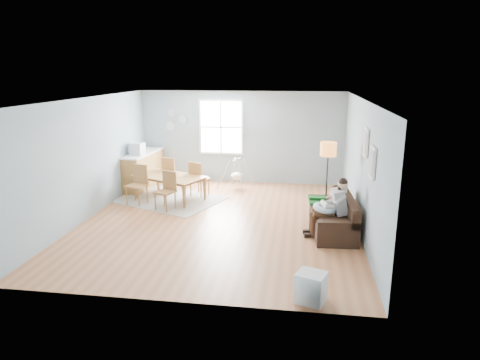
% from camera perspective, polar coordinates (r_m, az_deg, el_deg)
% --- Properties ---
extents(room, '(8.40, 9.40, 3.90)m').
position_cam_1_polar(room, '(9.12, -2.89, 9.01)').
color(room, '#A9623C').
extents(window, '(1.32, 0.08, 1.62)m').
position_cam_1_polar(window, '(12.70, -2.53, 7.06)').
color(window, white).
rests_on(window, room).
extents(pictures, '(0.05, 1.34, 0.74)m').
position_cam_1_polar(pictures, '(8.09, 16.80, 3.61)').
color(pictures, white).
rests_on(pictures, room).
extents(wall_plates, '(0.67, 0.02, 0.66)m').
position_cam_1_polar(wall_plates, '(13.02, -8.67, 7.89)').
color(wall_plates, '#A9C1CA').
rests_on(wall_plates, room).
extents(sofa, '(0.93, 1.93, 0.76)m').
position_cam_1_polar(sofa, '(9.18, 12.54, -5.08)').
color(sofa, black).
rests_on(sofa, room).
extents(green_throw, '(0.89, 0.72, 0.04)m').
position_cam_1_polar(green_throw, '(9.69, 11.69, -2.64)').
color(green_throw, '#13531E').
rests_on(green_throw, sofa).
extents(beige_pillow, '(0.17, 0.44, 0.43)m').
position_cam_1_polar(beige_pillow, '(9.55, 13.44, -1.77)').
color(beige_pillow, beige).
rests_on(beige_pillow, sofa).
extents(father, '(0.88, 0.45, 1.22)m').
position_cam_1_polar(father, '(8.79, 12.13, -3.33)').
color(father, gray).
rests_on(father, sofa).
extents(nursing_pillow, '(0.50, 0.49, 0.19)m').
position_cam_1_polar(nursing_pillow, '(8.79, 11.21, -3.71)').
color(nursing_pillow, silver).
rests_on(nursing_pillow, father).
extents(infant, '(0.19, 0.34, 0.12)m').
position_cam_1_polar(infant, '(8.80, 11.18, -3.18)').
color(infant, silver).
rests_on(infant, nursing_pillow).
extents(toddler, '(0.48, 0.24, 0.76)m').
position_cam_1_polar(toddler, '(9.22, 12.09, -2.52)').
color(toddler, silver).
rests_on(toddler, sofa).
extents(floor_lamp, '(0.35, 0.35, 1.75)m').
position_cam_1_polar(floor_lamp, '(9.64, 11.67, 3.20)').
color(floor_lamp, black).
rests_on(floor_lamp, room).
extents(storage_cube, '(0.50, 0.48, 0.45)m').
position_cam_1_polar(storage_cube, '(6.49, 9.37, -13.91)').
color(storage_cube, white).
rests_on(storage_cube, room).
extents(rug, '(3.09, 2.75, 0.01)m').
position_cam_1_polar(rug, '(11.33, -9.34, -2.55)').
color(rug, '#9E9A90').
rests_on(rug, room).
extents(dining_table, '(2.06, 1.66, 0.63)m').
position_cam_1_polar(dining_table, '(11.25, -9.41, -1.03)').
color(dining_table, brown).
rests_on(dining_table, rug).
extents(chair_sw, '(0.54, 0.54, 0.98)m').
position_cam_1_polar(chair_sw, '(11.04, -13.40, -0.20)').
color(chair_sw, olive).
rests_on(chair_sw, rug).
extents(chair_se, '(0.54, 0.54, 0.93)m').
position_cam_1_polar(chair_se, '(10.44, -9.71, -1.07)').
color(chair_se, olive).
rests_on(chair_se, rug).
extents(chair_nw, '(0.55, 0.55, 0.97)m').
position_cam_1_polar(chair_nw, '(11.93, -9.22, 1.06)').
color(chair_nw, olive).
rests_on(chair_nw, rug).
extents(chair_ne, '(0.56, 0.56, 0.94)m').
position_cam_1_polar(chair_ne, '(11.40, -5.68, 0.45)').
color(chair_ne, olive).
rests_on(chair_ne, rug).
extents(counter, '(0.67, 1.85, 1.02)m').
position_cam_1_polar(counter, '(12.56, -12.76, 1.36)').
color(counter, brown).
rests_on(counter, room).
extents(monitor, '(0.38, 0.36, 0.33)m').
position_cam_1_polar(monitor, '(12.11, -13.56, 4.05)').
color(monitor, '#BBBBC1').
rests_on(monitor, counter).
extents(baby_swing, '(1.08, 1.09, 0.85)m').
position_cam_1_polar(baby_swing, '(12.12, -0.41, 0.62)').
color(baby_swing, '#BBBBC1').
rests_on(baby_swing, room).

